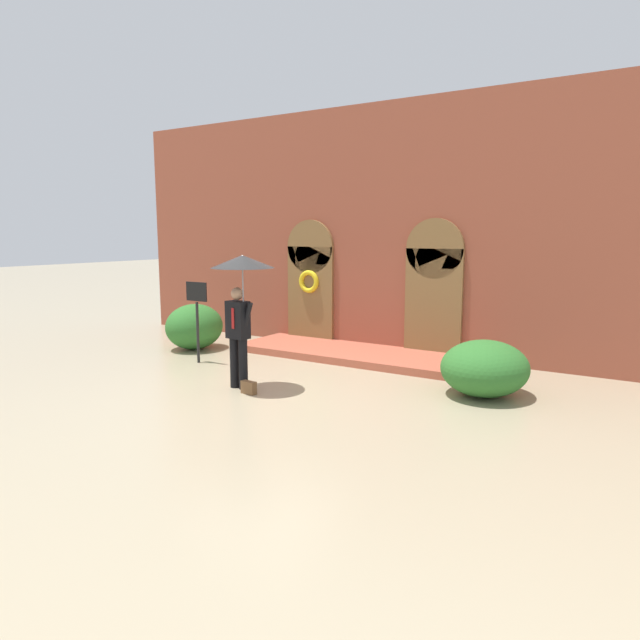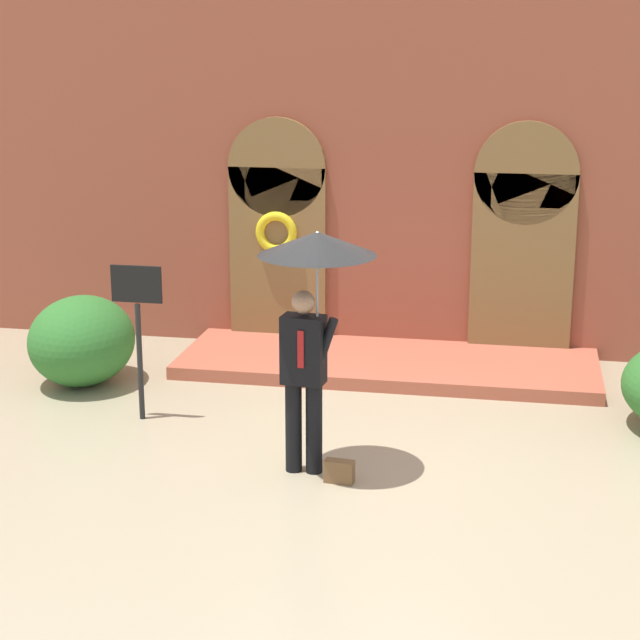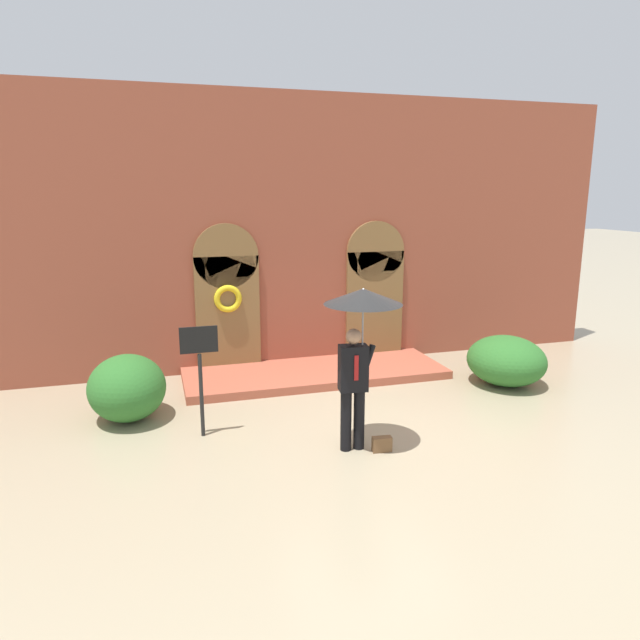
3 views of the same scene
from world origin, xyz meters
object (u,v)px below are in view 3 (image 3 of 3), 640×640
at_px(handbag, 382,444).
at_px(shrub_left, 127,388).
at_px(shrub_right, 506,360).
at_px(person_with_umbrella, 361,320).
at_px(sign_post, 200,363).

height_order(handbag, shrub_left, shrub_left).
bearing_deg(shrub_right, person_with_umbrella, -153.29).
xyz_separation_m(shrub_left, shrub_right, (6.97, -0.24, -0.06)).
height_order(sign_post, shrub_right, sign_post).
height_order(handbag, sign_post, sign_post).
bearing_deg(shrub_right, sign_post, -172.36).
relative_size(handbag, shrub_left, 0.19).
bearing_deg(handbag, person_with_umbrella, 151.05).
relative_size(shrub_left, shrub_right, 0.91).
relative_size(handbag, sign_post, 0.16).
bearing_deg(person_with_umbrella, shrub_left, 146.99).
height_order(handbag, shrub_right, shrub_right).
relative_size(sign_post, shrub_left, 1.19).
bearing_deg(person_with_umbrella, sign_post, 153.07).
height_order(person_with_umbrella, handbag, person_with_umbrella).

